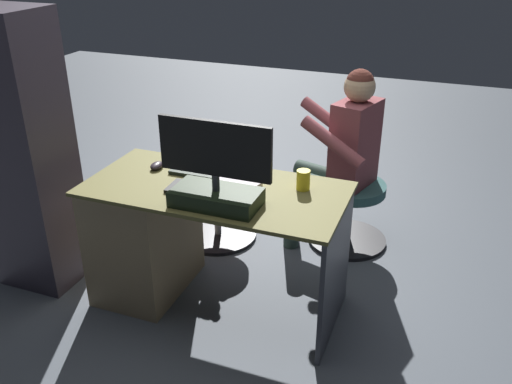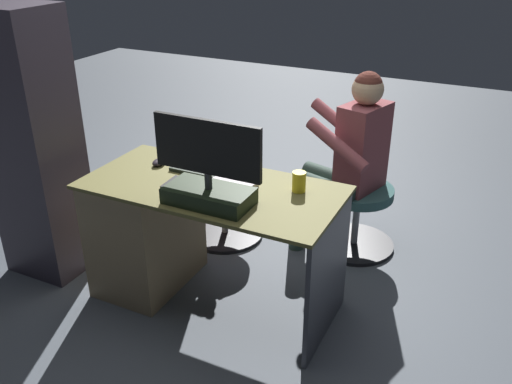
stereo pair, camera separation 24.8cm
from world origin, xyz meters
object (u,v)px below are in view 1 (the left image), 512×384
at_px(desk, 159,232).
at_px(office_chair_teddy, 217,203).
at_px(computer_mouse, 157,166).
at_px(cup, 303,180).
at_px(keyboard, 209,173).
at_px(teddy_bear, 216,160).
at_px(visitor_chair, 349,207).
at_px(person, 341,147).
at_px(monitor, 216,180).
at_px(tv_remote, 174,186).

relative_size(desk, office_chair_teddy, 2.57).
relative_size(computer_mouse, cup, 0.93).
height_order(desk, computer_mouse, computer_mouse).
bearing_deg(computer_mouse, keyboard, -175.46).
bearing_deg(office_chair_teddy, keyboard, 111.78).
height_order(computer_mouse, office_chair_teddy, computer_mouse).
relative_size(cup, teddy_bear, 0.34).
bearing_deg(keyboard, visitor_chair, -128.99).
distance_m(cup, teddy_bear, 0.92).
distance_m(office_chair_teddy, person, 0.90).
height_order(computer_mouse, visitor_chair, computer_mouse).
height_order(keyboard, person, person).
relative_size(keyboard, person, 0.36).
bearing_deg(monitor, keyboard, -59.30).
distance_m(keyboard, office_chair_teddy, 0.74).
xyz_separation_m(desk, tv_remote, (-0.16, 0.08, 0.35)).
height_order(monitor, visitor_chair, monitor).
bearing_deg(tv_remote, teddy_bear, -84.27).
distance_m(monitor, visitor_chair, 1.30).
height_order(tv_remote, visitor_chair, tv_remote).
bearing_deg(cup, teddy_bear, -36.08).
bearing_deg(office_chair_teddy, person, -163.49).
height_order(office_chair_teddy, teddy_bear, teddy_bear).
height_order(cup, person, person).
distance_m(desk, teddy_bear, 0.69).
height_order(cup, teddy_bear, cup).
bearing_deg(computer_mouse, teddy_bear, -99.66).
relative_size(desk, teddy_bear, 4.36).
bearing_deg(teddy_bear, visitor_chair, -164.21).
bearing_deg(visitor_chair, person, 16.51).
bearing_deg(tv_remote, monitor, 158.72).
bearing_deg(cup, person, -92.50).
relative_size(monitor, person, 0.47).
height_order(teddy_bear, visitor_chair, teddy_bear).
distance_m(tv_remote, office_chair_teddy, 0.88).
distance_m(teddy_bear, person, 0.80).
xyz_separation_m(monitor, cup, (-0.34, -0.31, -0.08)).
distance_m(computer_mouse, office_chair_teddy, 0.74).
relative_size(desk, person, 1.15).
distance_m(tv_remote, teddy_bear, 0.77).
xyz_separation_m(keyboard, computer_mouse, (0.31, 0.02, 0.01)).
bearing_deg(visitor_chair, tv_remote, 53.40).
distance_m(office_chair_teddy, teddy_bear, 0.31).
xyz_separation_m(tv_remote, person, (-0.65, -0.96, -0.05)).
relative_size(visitor_chair, person, 0.45).
bearing_deg(keyboard, tv_remote, 63.85).
bearing_deg(cup, office_chair_teddy, -35.48).
xyz_separation_m(monitor, computer_mouse, (0.48, -0.28, -0.11)).
xyz_separation_m(keyboard, tv_remote, (0.10, 0.21, -0.00)).
bearing_deg(teddy_bear, cup, 143.92).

